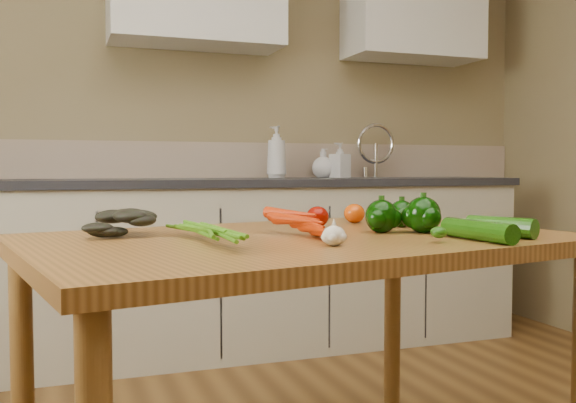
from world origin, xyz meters
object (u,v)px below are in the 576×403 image
(pepper_c, at_px, (423,215))
(tomato_a, at_px, (317,217))
(pepper_a, at_px, (381,216))
(pepper_b, at_px, (402,214))
(soap_bottle_c, at_px, (323,163))
(leafy_greens, at_px, (118,217))
(carrot_bunch, at_px, (273,224))
(zucchini_a, at_px, (501,227))
(table, at_px, (302,267))
(garlic_bulb, at_px, (334,236))
(tomato_c, at_px, (381,216))
(soap_bottle_a, at_px, (277,152))
(tomato_b, at_px, (354,213))
(soap_bottle_b, at_px, (340,160))
(zucchini_b, at_px, (478,230))

(pepper_c, height_order, tomato_a, pepper_c)
(pepper_a, height_order, pepper_c, pepper_c)
(pepper_a, xyz_separation_m, pepper_b, (0.14, 0.14, -0.01))
(soap_bottle_c, height_order, leafy_greens, soap_bottle_c)
(carrot_bunch, bearing_deg, pepper_b, 8.37)
(zucchini_a, bearing_deg, table, 157.19)
(garlic_bulb, distance_m, tomato_a, 0.48)
(soap_bottle_c, relative_size, pepper_b, 2.03)
(tomato_c, height_order, zucchini_a, tomato_c)
(soap_bottle_a, xyz_separation_m, tomato_b, (-0.21, -1.43, -0.24))
(garlic_bulb, distance_m, zucchini_a, 0.50)
(pepper_c, bearing_deg, pepper_a, 158.52)
(soap_bottle_c, distance_m, tomato_b, 1.59)
(carrot_bunch, height_order, zucchini_a, carrot_bunch)
(soap_bottle_c, distance_m, zucchini_a, 2.05)
(carrot_bunch, relative_size, tomato_a, 3.79)
(leafy_greens, xyz_separation_m, pepper_a, (0.71, -0.16, -0.01))
(soap_bottle_a, xyz_separation_m, pepper_b, (-0.13, -1.60, -0.23))
(table, xyz_separation_m, soap_bottle_c, (0.82, 1.81, 0.30))
(soap_bottle_b, xyz_separation_m, tomato_c, (-0.56, -1.57, -0.20))
(table, xyz_separation_m, zucchini_a, (0.49, -0.21, 0.11))
(table, xyz_separation_m, tomato_a, (0.14, 0.22, 0.12))
(table, height_order, pepper_b, pepper_b)
(pepper_b, height_order, zucchini_a, pepper_b)
(table, bearing_deg, tomato_a, 47.16)
(soap_bottle_a, relative_size, garlic_bulb, 5.10)
(tomato_b, bearing_deg, soap_bottle_c, 71.07)
(carrot_bunch, xyz_separation_m, tomato_b, (0.40, 0.34, -0.00))
(pepper_c, xyz_separation_m, zucchini_a, (0.14, -0.17, -0.02))
(pepper_b, height_order, tomato_a, pepper_b)
(leafy_greens, xyz_separation_m, tomato_b, (0.78, 0.15, -0.02))
(soap_bottle_b, distance_m, pepper_c, 1.88)
(table, distance_m, carrot_bunch, 0.15)
(table, bearing_deg, pepper_c, -17.41)
(soap_bottle_c, bearing_deg, soap_bottle_b, -143.52)
(soap_bottle_b, distance_m, soap_bottle_c, 0.10)
(pepper_a, bearing_deg, soap_bottle_c, 72.30)
(carrot_bunch, bearing_deg, tomato_a, 36.78)
(tomato_a, bearing_deg, soap_bottle_c, 66.69)
(pepper_a, height_order, zucchini_b, pepper_a)
(carrot_bunch, distance_m, pepper_c, 0.44)
(soap_bottle_b, bearing_deg, tomato_a, -48.50)
(garlic_bulb, distance_m, tomato_c, 0.54)
(garlic_bulb, bearing_deg, soap_bottle_a, 75.22)
(leafy_greens, distance_m, zucchini_a, 1.03)
(table, relative_size, tomato_c, 21.86)
(tomato_a, bearing_deg, zucchini_b, -63.29)
(tomato_b, bearing_deg, table, -134.35)
(zucchini_a, bearing_deg, tomato_a, 129.40)
(garlic_bulb, bearing_deg, pepper_c, 28.47)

